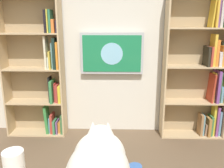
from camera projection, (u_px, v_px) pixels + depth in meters
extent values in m
cube|color=silver|center=(114.00, 44.00, 3.44)|extent=(4.52, 0.06, 2.70)
cube|color=tan|center=(165.00, 66.00, 3.31)|extent=(0.02, 0.28, 2.12)
cube|color=tan|center=(193.00, 65.00, 3.43)|extent=(0.91, 0.01, 2.12)
cube|color=tan|center=(190.00, 134.00, 3.57)|extent=(0.87, 0.27, 0.02)
cube|color=tan|center=(193.00, 102.00, 3.44)|extent=(0.87, 0.27, 0.02)
cube|color=tan|center=(196.00, 66.00, 3.30)|extent=(0.87, 0.27, 0.02)
cube|color=tan|center=(200.00, 28.00, 3.17)|extent=(0.87, 0.27, 0.02)
cube|color=#688FAF|center=(218.00, 122.00, 3.51)|extent=(0.03, 0.17, 0.38)
cube|color=#86478A|center=(216.00, 120.00, 3.49)|extent=(0.03, 0.17, 0.45)
cube|color=yellow|center=(213.00, 119.00, 3.50)|extent=(0.04, 0.13, 0.48)
cube|color=#3E7544|center=(210.00, 125.00, 3.52)|extent=(0.03, 0.19, 0.30)
cube|color=#A17339|center=(208.00, 126.00, 3.51)|extent=(0.04, 0.23, 0.27)
cube|color=#8F6A4E|center=(204.00, 129.00, 3.53)|extent=(0.04, 0.16, 0.18)
cube|color=#6B9BA4|center=(202.00, 124.00, 3.52)|extent=(0.02, 0.15, 0.31)
cube|color=#956C44|center=(200.00, 124.00, 3.51)|extent=(0.04, 0.17, 0.32)
cube|color=gold|center=(223.00, 91.00, 3.38)|extent=(0.03, 0.24, 0.33)
cube|color=#659DB3|center=(220.00, 94.00, 3.38)|extent=(0.04, 0.16, 0.23)
cube|color=#44714C|center=(218.00, 86.00, 3.38)|extent=(0.02, 0.19, 0.44)
cube|color=#79428F|center=(216.00, 86.00, 3.36)|extent=(0.04, 0.23, 0.46)
cube|color=#E6C849|center=(213.00, 87.00, 3.37)|extent=(0.02, 0.13, 0.43)
cube|color=#AF3825|center=(211.00, 88.00, 3.38)|extent=(0.04, 0.24, 0.41)
cube|color=#6DA19C|center=(224.00, 54.00, 3.25)|extent=(0.04, 0.14, 0.33)
cube|color=orange|center=(221.00, 56.00, 3.26)|extent=(0.03, 0.20, 0.28)
cube|color=silver|center=(218.00, 59.00, 3.27)|extent=(0.04, 0.21, 0.20)
cube|color=orange|center=(216.00, 53.00, 3.25)|extent=(0.04, 0.18, 0.36)
cube|color=gold|center=(213.00, 50.00, 3.25)|extent=(0.04, 0.19, 0.44)
cube|color=#B53E30|center=(210.00, 56.00, 3.26)|extent=(0.03, 0.21, 0.27)
cube|color=#29251B|center=(207.00, 56.00, 3.26)|extent=(0.04, 0.23, 0.27)
cube|color=beige|center=(221.00, 11.00, 3.10)|extent=(0.04, 0.13, 0.42)
cube|color=#764C8D|center=(218.00, 11.00, 3.11)|extent=(0.04, 0.12, 0.42)
cube|color=gold|center=(215.00, 14.00, 3.10)|extent=(0.03, 0.22, 0.35)
cube|color=gold|center=(213.00, 11.00, 3.11)|extent=(0.04, 0.18, 0.43)
cube|color=tan|center=(62.00, 69.00, 3.37)|extent=(0.02, 0.28, 2.02)
cube|color=tan|center=(5.00, 69.00, 3.39)|extent=(0.02, 0.28, 2.02)
cube|color=tan|center=(36.00, 67.00, 3.51)|extent=(0.86, 0.01, 2.02)
cube|color=tan|center=(39.00, 132.00, 3.63)|extent=(0.81, 0.27, 0.02)
cube|color=tan|center=(36.00, 102.00, 3.51)|extent=(0.81, 0.27, 0.02)
cube|color=tan|center=(33.00, 69.00, 3.38)|extent=(0.81, 0.27, 0.02)
cube|color=tan|center=(30.00, 34.00, 3.25)|extent=(0.81, 0.27, 0.02)
cube|color=#3D6E3F|center=(62.00, 123.00, 3.58)|extent=(0.04, 0.18, 0.29)
cube|color=orange|center=(60.00, 127.00, 3.61)|extent=(0.04, 0.13, 0.16)
cube|color=slate|center=(58.00, 126.00, 3.58)|extent=(0.02, 0.18, 0.20)
cube|color=#3F844D|center=(55.00, 126.00, 3.59)|extent=(0.03, 0.22, 0.21)
cube|color=#B63C31|center=(53.00, 123.00, 3.59)|extent=(0.04, 0.19, 0.30)
cube|color=#59909F|center=(50.00, 125.00, 3.59)|extent=(0.03, 0.12, 0.24)
cube|color=#36863E|center=(47.00, 119.00, 3.57)|extent=(0.06, 0.17, 0.43)
cube|color=yellow|center=(61.00, 93.00, 3.46)|extent=(0.04, 0.23, 0.25)
cube|color=#AC3831|center=(58.00, 93.00, 3.46)|extent=(0.04, 0.19, 0.26)
cube|color=#AF312D|center=(55.00, 92.00, 3.46)|extent=(0.02, 0.13, 0.28)
cube|color=#3B8447|center=(52.00, 91.00, 3.44)|extent=(0.04, 0.23, 0.33)
cube|color=black|center=(50.00, 89.00, 3.46)|extent=(0.02, 0.16, 0.37)
cube|color=orange|center=(58.00, 55.00, 3.30)|extent=(0.03, 0.22, 0.38)
cube|color=black|center=(55.00, 53.00, 3.30)|extent=(0.04, 0.20, 0.43)
cube|color=#6FA19F|center=(53.00, 56.00, 3.32)|extent=(0.03, 0.14, 0.36)
cube|color=gold|center=(51.00, 60.00, 3.34)|extent=(0.03, 0.23, 0.25)
cube|color=beige|center=(49.00, 63.00, 3.34)|extent=(0.02, 0.18, 0.17)
cube|color=beige|center=(46.00, 52.00, 3.30)|extent=(0.03, 0.17, 0.46)
cube|color=#2A222F|center=(57.00, 27.00, 3.22)|extent=(0.02, 0.17, 0.17)
cube|color=orange|center=(54.00, 26.00, 3.20)|extent=(0.04, 0.18, 0.18)
cube|color=#2E7252|center=(51.00, 21.00, 3.19)|extent=(0.03, 0.18, 0.31)
cube|color=gold|center=(49.00, 21.00, 3.20)|extent=(0.02, 0.17, 0.31)
cube|color=black|center=(47.00, 21.00, 3.20)|extent=(0.03, 0.19, 0.30)
cube|color=#B7B7BC|center=(112.00, 53.00, 3.40)|extent=(0.91, 0.06, 0.60)
cube|color=#1E7F4C|center=(112.00, 54.00, 3.37)|extent=(0.84, 0.01, 0.53)
cylinder|color=#8CCCEA|center=(112.00, 54.00, 3.36)|extent=(0.32, 0.00, 0.32)
ellipsoid|color=silver|center=(100.00, 156.00, 1.21)|extent=(0.27, 0.29, 0.25)
sphere|color=silver|center=(101.00, 139.00, 1.25)|extent=(0.15, 0.15, 0.15)
cone|color=silver|center=(108.00, 129.00, 1.24)|extent=(0.07, 0.07, 0.08)
cone|color=silver|center=(93.00, 129.00, 1.24)|extent=(0.07, 0.07, 0.08)
cone|color=beige|center=(108.00, 130.00, 1.23)|extent=(0.04, 0.04, 0.06)
cone|color=beige|center=(93.00, 130.00, 1.24)|extent=(0.04, 0.04, 0.06)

